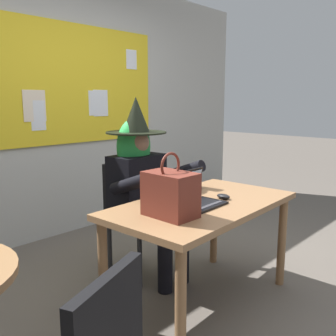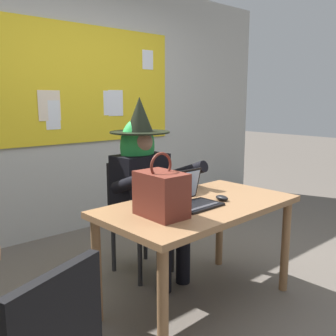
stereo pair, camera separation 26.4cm
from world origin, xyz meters
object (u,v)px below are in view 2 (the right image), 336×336
object	(u,v)px
person_costumed	(145,178)
computer_mouse	(222,198)
laptop	(191,197)
chair_at_desk	(136,210)
handbag	(161,194)
desk_main	(199,217)

from	to	relation	value
person_costumed	computer_mouse	size ratio (longest dim) A/B	13.61
laptop	computer_mouse	xyz separation A→B (m)	(0.23, -0.06, -0.03)
chair_at_desk	handbag	xyz separation A→B (m)	(-0.37, -0.77, 0.35)
handbag	chair_at_desk	bearing A→B (deg)	64.17
person_costumed	handbag	distance (m)	0.76
person_costumed	computer_mouse	bearing A→B (deg)	9.88
computer_mouse	handbag	size ratio (longest dim) A/B	0.28
desk_main	chair_at_desk	size ratio (longest dim) A/B	1.52
chair_at_desk	laptop	distance (m)	0.77
desk_main	computer_mouse	size ratio (longest dim) A/B	13.13
desk_main	chair_at_desk	world-z (taller)	chair_at_desk
chair_at_desk	laptop	size ratio (longest dim) A/B	2.83
desk_main	computer_mouse	world-z (taller)	computer_mouse
desk_main	computer_mouse	bearing A→B (deg)	-17.09
person_costumed	desk_main	bearing A→B (deg)	-4.56
handbag	laptop	bearing A→B (deg)	9.72
person_costumed	laptop	bearing A→B (deg)	-10.99
person_costumed	handbag	xyz separation A→B (m)	(-0.38, -0.65, 0.07)
desk_main	person_costumed	xyz separation A→B (m)	(0.02, 0.60, 0.16)
desk_main	chair_at_desk	xyz separation A→B (m)	(0.01, 0.73, -0.12)
person_costumed	laptop	xyz separation A→B (m)	(-0.08, -0.60, -0.02)
desk_main	chair_at_desk	bearing A→B (deg)	89.22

